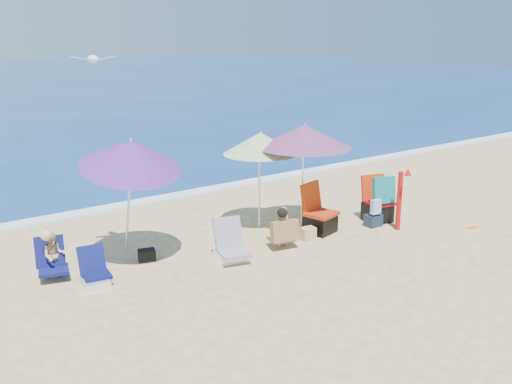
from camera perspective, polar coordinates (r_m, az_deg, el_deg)
ground at (r=10.70m, az=4.53°, el=-6.57°), size 120.00×120.00×0.00m
foam at (r=14.69m, az=-8.68°, el=-0.51°), size 120.00×0.50×0.04m
umbrella_turquoise at (r=11.85m, az=4.75°, el=5.46°), size 2.41×2.41×2.23m
umbrella_striped at (r=11.92m, az=0.43°, el=4.79°), size 1.69×1.69×2.06m
umbrella_blue at (r=10.20m, az=-12.13°, el=3.60°), size 1.77×1.84×2.40m
furled_umbrella at (r=12.33m, az=13.99°, el=-0.32°), size 0.23×0.38×1.37m
chair_navy at (r=9.91m, az=-15.52°, el=-7.92°), size 0.57×0.65×0.61m
chair_rainbow at (r=10.59m, az=-2.46°, el=-5.63°), size 0.69×0.84×0.74m
camp_chair_left at (r=12.02m, az=6.20°, el=-2.55°), size 0.77×0.78×1.04m
camp_chair_right at (r=12.89m, az=11.85°, el=-1.25°), size 0.84×0.73×1.05m
person_center at (r=11.09m, az=2.66°, el=-3.57°), size 0.59×0.55×0.81m
person_left at (r=10.33m, az=-19.22°, el=-5.86°), size 0.58×0.69×0.88m
bag_black_a at (r=10.73m, az=-10.63°, el=-6.11°), size 0.34×0.29×0.22m
bag_tan at (r=11.65m, az=5.09°, el=-4.07°), size 0.31×0.23×0.25m
bag_navy_b at (r=12.65m, az=11.39°, el=-2.73°), size 0.35×0.26×0.26m
orange_item at (r=13.14m, az=20.51°, el=-3.25°), size 0.24×0.16×0.03m
seagull at (r=10.10m, az=-15.66°, el=12.43°), size 0.68×0.50×0.13m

